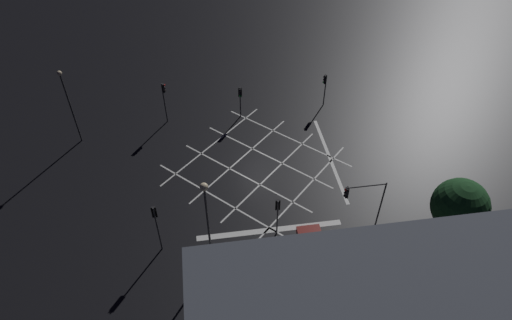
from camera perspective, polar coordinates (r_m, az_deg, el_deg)
The scene contains 14 objects.
ground_plane at distance 39.94m, azimuth 0.00°, elevation -0.74°, with size 200.00×200.00×0.00m, color black.
road_markings at distance 35.06m, azimuth 2.33°, elevation -8.81°, with size 16.70×22.13×0.01m.
traffic_light_sw_cross at distance 32.32m, azimuth -12.41°, elevation -7.30°, with size 0.36×0.39×4.46m.
traffic_light_median_north at distance 44.01m, azimuth -1.98°, elevation 7.93°, with size 0.36×0.39×3.36m.
traffic_light_median_south at distance 32.97m, azimuth 2.70°, elevation -6.25°, with size 0.36×0.39×3.62m.
traffic_light_nw_main at distance 43.83m, azimuth -11.41°, elevation 7.98°, with size 0.39×0.36×4.35m.
traffic_light_ne_main at distance 46.06m, azimuth 8.59°, elevation 9.39°, with size 0.39×0.36×3.56m.
traffic_light_se_main at distance 33.71m, azimuth 13.25°, elevation -4.41°, with size 3.11×0.36×4.50m.
street_lamp_east at distance 28.97m, azimuth -6.22°, elevation -6.13°, with size 0.52×0.52×8.01m.
street_lamp_west at distance 42.83m, azimuth -22.48°, elevation 7.20°, with size 0.41×0.41×7.45m.
street_tree_near at distance 34.84m, azimuth 23.79°, elevation -6.06°, with size 2.40×2.40×4.45m.
street_tree_far at distance 33.46m, azimuth 24.13°, elevation -5.27°, with size 3.79×3.79×6.45m.
waiting_car at distance 33.57m, azimuth 7.26°, elevation -10.94°, with size 1.76×4.10×1.20m.
pedestrian_railing at distance 32.43m, azimuth 0.00°, elevation -12.89°, with size 6.41×0.98×1.05m.
Camera 1 is at (-4.20, -28.81, 27.34)m, focal length 32.00 mm.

